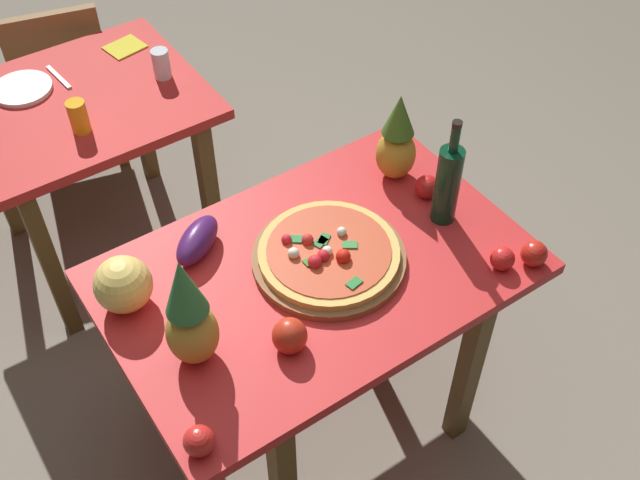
# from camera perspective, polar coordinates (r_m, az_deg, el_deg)

# --- Properties ---
(ground_plane) EXTENTS (10.00, 10.00, 0.00)m
(ground_plane) POSITION_cam_1_polar(r_m,az_deg,el_deg) (2.87, -0.24, -12.27)
(ground_plane) COLOR gray
(display_table) EXTENTS (1.23, 0.81, 0.78)m
(display_table) POSITION_cam_1_polar(r_m,az_deg,el_deg) (2.32, -0.29, -3.71)
(display_table) COLOR brown
(display_table) RESTS_ON ground_plane
(background_table) EXTENTS (0.89, 0.76, 0.78)m
(background_table) POSITION_cam_1_polar(r_m,az_deg,el_deg) (3.06, -17.14, 8.02)
(background_table) COLOR brown
(background_table) RESTS_ON ground_plane
(dining_chair) EXTENTS (0.48, 0.48, 0.85)m
(dining_chair) POSITION_cam_1_polar(r_m,az_deg,el_deg) (3.66, -18.55, 11.45)
(dining_chair) COLOR brown
(dining_chair) RESTS_ON ground_plane
(pizza_board) EXTENTS (0.46, 0.46, 0.02)m
(pizza_board) POSITION_cam_1_polar(r_m,az_deg,el_deg) (2.25, 0.72, -1.42)
(pizza_board) COLOR brown
(pizza_board) RESTS_ON display_table
(pizza) EXTENTS (0.42, 0.42, 0.06)m
(pizza) POSITION_cam_1_polar(r_m,az_deg,el_deg) (2.23, 0.66, -0.98)
(pizza) COLOR #DEB558
(pizza) RESTS_ON pizza_board
(wine_bottle) EXTENTS (0.08, 0.08, 0.37)m
(wine_bottle) POSITION_cam_1_polar(r_m,az_deg,el_deg) (2.32, 9.46, 4.18)
(wine_bottle) COLOR #0C3520
(wine_bottle) RESTS_ON display_table
(pineapple_left) EXTENTS (0.13, 0.13, 0.32)m
(pineapple_left) POSITION_cam_1_polar(r_m,az_deg,el_deg) (2.45, 5.74, 7.33)
(pineapple_left) COLOR gold
(pineapple_left) RESTS_ON display_table
(pineapple_right) EXTENTS (0.14, 0.14, 0.37)m
(pineapple_right) POSITION_cam_1_polar(r_m,az_deg,el_deg) (1.95, -9.70, -5.64)
(pineapple_right) COLOR gold
(pineapple_right) RESTS_ON display_table
(melon) EXTENTS (0.16, 0.16, 0.16)m
(melon) POSITION_cam_1_polar(r_m,az_deg,el_deg) (2.16, -14.43, -3.23)
(melon) COLOR #EBC964
(melon) RESTS_ON display_table
(bell_pepper) EXTENTS (0.10, 0.10, 0.10)m
(bell_pepper) POSITION_cam_1_polar(r_m,az_deg,el_deg) (2.03, -2.27, -7.13)
(bell_pepper) COLOR red
(bell_pepper) RESTS_ON display_table
(eggplant) EXTENTS (0.22, 0.19, 0.09)m
(eggplant) POSITION_cam_1_polar(r_m,az_deg,el_deg) (2.28, -9.11, -0.03)
(eggplant) COLOR #421956
(eggplant) RESTS_ON display_table
(tomato_beside_pepper) EXTENTS (0.07, 0.07, 0.07)m
(tomato_beside_pepper) POSITION_cam_1_polar(r_m,az_deg,el_deg) (2.28, 13.40, -1.35)
(tomato_beside_pepper) COLOR red
(tomato_beside_pepper) RESTS_ON display_table
(tomato_near_board) EXTENTS (0.08, 0.08, 0.08)m
(tomato_near_board) POSITION_cam_1_polar(r_m,az_deg,el_deg) (2.31, 15.62, -0.98)
(tomato_near_board) COLOR red
(tomato_near_board) RESTS_ON display_table
(tomato_by_bottle) EXTENTS (0.08, 0.08, 0.08)m
(tomato_by_bottle) POSITION_cam_1_polar(r_m,az_deg,el_deg) (1.90, -8.99, -14.54)
(tomato_by_bottle) COLOR red
(tomato_by_bottle) RESTS_ON display_table
(tomato_at_corner) EXTENTS (0.08, 0.08, 0.08)m
(tomato_at_corner) POSITION_cam_1_polar(r_m,az_deg,el_deg) (2.45, 7.95, 3.95)
(tomato_at_corner) COLOR red
(tomato_at_corner) RESTS_ON display_table
(drinking_glass_juice) EXTENTS (0.07, 0.07, 0.12)m
(drinking_glass_juice) POSITION_cam_1_polar(r_m,az_deg,el_deg) (2.79, -17.51, 8.73)
(drinking_glass_juice) COLOR #F0A41B
(drinking_glass_juice) RESTS_ON background_table
(drinking_glass_water) EXTENTS (0.06, 0.06, 0.11)m
(drinking_glass_water) POSITION_cam_1_polar(r_m,az_deg,el_deg) (2.99, -11.72, 12.70)
(drinking_glass_water) COLOR silver
(drinking_glass_water) RESTS_ON background_table
(dinner_plate) EXTENTS (0.22, 0.22, 0.02)m
(dinner_plate) POSITION_cam_1_polar(r_m,az_deg,el_deg) (3.09, -21.27, 10.44)
(dinner_plate) COLOR white
(dinner_plate) RESTS_ON background_table
(knife_utensil) EXTENTS (0.03, 0.18, 0.01)m
(knife_utensil) POSITION_cam_1_polar(r_m,az_deg,el_deg) (3.11, -18.86, 11.39)
(knife_utensil) COLOR silver
(knife_utensil) RESTS_ON background_table
(napkin_folded) EXTENTS (0.16, 0.14, 0.01)m
(napkin_folded) POSITION_cam_1_polar(r_m,az_deg,el_deg) (3.21, -14.31, 13.72)
(napkin_folded) COLOR yellow
(napkin_folded) RESTS_ON background_table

